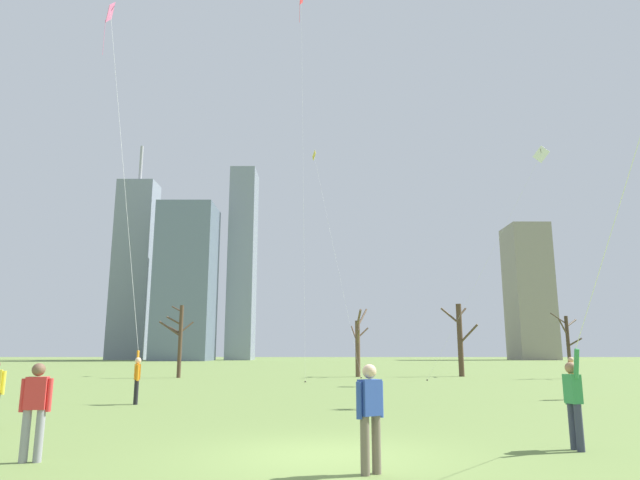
# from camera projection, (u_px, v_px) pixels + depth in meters

# --- Properties ---
(ground_plane) EXTENTS (400.00, 400.00, 0.00)m
(ground_plane) POSITION_uv_depth(u_px,v_px,m) (321.00, 456.00, 9.85)
(ground_plane) COLOR olive
(kite_flyer_midfield_center_pink) EXTENTS (5.83, 9.09, 21.54)m
(kite_flyer_midfield_center_pink) POSITION_uv_depth(u_px,v_px,m) (125.00, 246.00, 22.73)
(kite_flyer_midfield_center_pink) COLOR black
(kite_flyer_midfield_center_pink) RESTS_ON ground
(kite_flyer_far_back_teal) EXTENTS (0.73, 12.71, 16.25)m
(kite_flyer_far_back_teal) POSITION_uv_depth(u_px,v_px,m) (610.00, 271.00, 9.23)
(kite_flyer_far_back_teal) COLOR #33384C
(kite_flyer_far_back_teal) RESTS_ON ground
(bystander_far_off_by_trees) EXTENTS (0.36, 0.44, 1.62)m
(bystander_far_off_by_trees) POSITION_uv_depth(u_px,v_px,m) (570.00, 376.00, 21.61)
(bystander_far_off_by_trees) COLOR #726656
(bystander_far_off_by_trees) RESTS_ON ground
(bystander_watching_nearby) EXTENTS (0.44, 0.36, 1.62)m
(bystander_watching_nearby) POSITION_uv_depth(u_px,v_px,m) (368.00, 412.00, 8.50)
(bystander_watching_nearby) COLOR #726656
(bystander_watching_nearby) RESTS_ON ground
(bystander_strolling_midfield) EXTENTS (0.50, 0.26, 1.62)m
(bystander_strolling_midfield) POSITION_uv_depth(u_px,v_px,m) (33.00, 406.00, 9.39)
(bystander_strolling_midfield) COLOR gray
(bystander_strolling_midfield) RESTS_ON ground
(distant_kite_drifting_left_yellow) EXTENTS (3.62, 7.43, 19.53)m
(distant_kite_drifting_left_yellow) POSITION_uv_depth(u_px,v_px,m) (316.00, 170.00, 48.38)
(distant_kite_drifting_left_yellow) COLOR yellow
(distant_kite_drifting_left_yellow) RESTS_ON ground
(distant_kite_drifting_right_white) EXTENTS (7.56, 3.87, 14.60)m
(distant_kite_drifting_right_white) POSITION_uv_depth(u_px,v_px,m) (530.00, 173.00, 35.13)
(distant_kite_drifting_right_white) COLOR white
(distant_kite_drifting_right_white) RESTS_ON ground
(distant_kite_high_overhead_red) EXTENTS (0.79, 5.58, 30.15)m
(distant_kite_high_overhead_red) POSITION_uv_depth(u_px,v_px,m) (300.00, 24.00, 43.48)
(distant_kite_high_overhead_red) COLOR red
(distant_kite_high_overhead_red) RESTS_ON ground
(bare_tree_center) EXTENTS (2.36, 1.09, 5.18)m
(bare_tree_center) POSITION_uv_depth(u_px,v_px,m) (177.00, 338.00, 40.19)
(bare_tree_center) COLOR #4C3828
(bare_tree_center) RESTS_ON ground
(bare_tree_rightmost) EXTENTS (1.32, 3.05, 5.13)m
(bare_tree_rightmost) POSITION_uv_depth(u_px,v_px,m) (356.00, 343.00, 41.65)
(bare_tree_rightmost) COLOR brown
(bare_tree_rightmost) RESTS_ON ground
(bare_tree_left_of_center) EXTENTS (2.56, 1.73, 5.46)m
(bare_tree_left_of_center) POSITION_uv_depth(u_px,v_px,m) (458.00, 338.00, 42.35)
(bare_tree_left_of_center) COLOR #4C3828
(bare_tree_left_of_center) RESTS_ON ground
(bare_tree_right_of_center) EXTENTS (2.47, 2.33, 4.50)m
(bare_tree_right_of_center) POSITION_uv_depth(u_px,v_px,m) (566.00, 343.00, 38.71)
(bare_tree_right_of_center) COLOR #423326
(bare_tree_right_of_center) RESTS_ON ground
(skyline_squat_block) EXTENTS (5.97, 9.23, 45.76)m
(skyline_squat_block) POSITION_uv_depth(u_px,v_px,m) (241.00, 263.00, 133.39)
(skyline_squat_block) COLOR gray
(skyline_squat_block) RESTS_ON ground
(skyline_wide_slab) EXTENTS (9.10, 10.83, 32.30)m
(skyline_wide_slab) POSITION_uv_depth(u_px,v_px,m) (527.00, 292.00, 134.17)
(skyline_wide_slab) COLOR gray
(skyline_wide_slab) RESTS_ON ground
(skyline_tall_tower) EXTENTS (11.93, 11.93, 34.01)m
(skyline_tall_tower) POSITION_uv_depth(u_px,v_px,m) (184.00, 282.00, 121.71)
(skyline_tall_tower) COLOR slate
(skyline_tall_tower) RESTS_ON ground
(skyline_mid_tower_left) EXTENTS (8.96, 7.50, 53.59)m
(skyline_mid_tower_left) POSITION_uv_depth(u_px,v_px,m) (132.00, 268.00, 135.74)
(skyline_mid_tower_left) COLOR gray
(skyline_mid_tower_left) RESTS_ON ground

